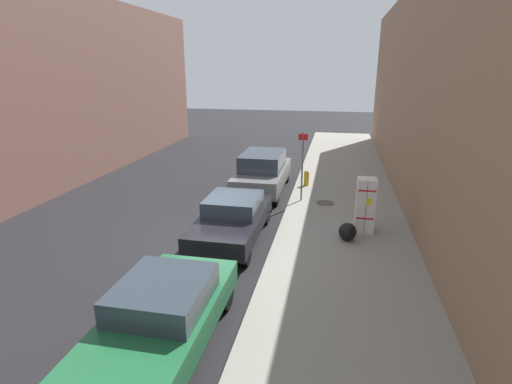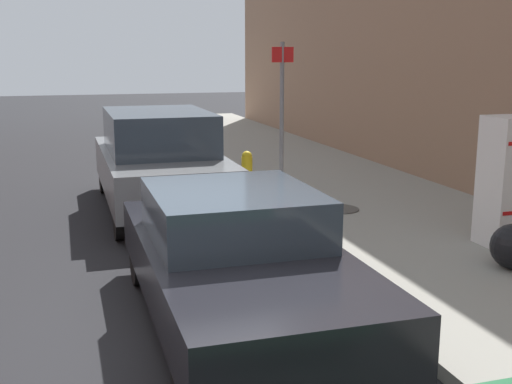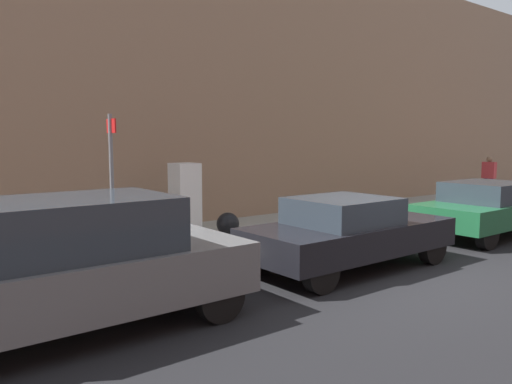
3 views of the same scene
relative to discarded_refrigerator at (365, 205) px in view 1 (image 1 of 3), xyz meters
name	(u,v)px [view 1 (image 1 of 3)]	position (x,y,z in m)	size (l,w,h in m)	color
ground_plane	(216,241)	(4.62, 1.45, -1.03)	(80.00, 80.00, 0.00)	black
sidewalk_slab	(344,250)	(0.62, 1.45, -0.96)	(4.30, 44.00, 0.14)	gray
building_facade_near	(492,112)	(-2.75, 1.45, 3.18)	(2.44, 39.60, 8.41)	#937056
discarded_refrigerator	(365,205)	(0.00, 0.00, 0.00)	(0.60, 0.60, 1.77)	white
manhole_cover	(325,203)	(1.32, -2.55, -0.88)	(0.70, 0.70, 0.02)	#47443F
street_sign_post	(302,163)	(2.29, -2.71, 0.65)	(0.36, 0.07, 2.77)	slate
fire_hydrant	(306,178)	(2.26, -4.89, -0.52)	(0.22, 0.22, 0.71)	gold
trash_bag	(347,232)	(0.54, 0.88, -0.61)	(0.56, 0.56, 0.56)	black
parked_suv_gray	(263,172)	(4.12, -4.04, -0.13)	(1.94, 4.68, 1.75)	slate
parked_sedan_dark	(232,218)	(4.12, 1.21, -0.31)	(1.84, 4.31, 1.39)	black
parked_sedan_green	(161,317)	(4.12, 6.56, -0.30)	(1.88, 4.55, 1.40)	#1E6038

